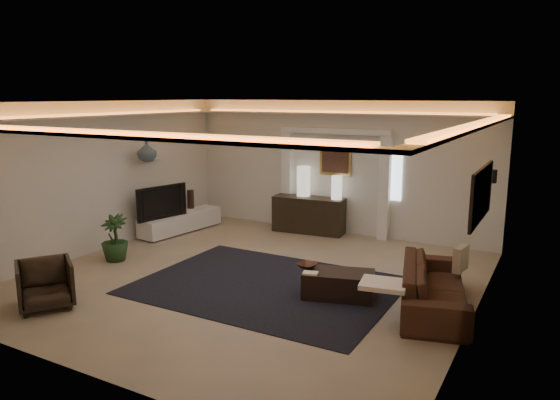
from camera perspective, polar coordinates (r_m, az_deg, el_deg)
The scene contains 33 objects.
floor at distance 8.88m, azimuth -3.04°, elevation -8.48°, with size 7.00×7.00×0.00m, color tan.
ceiling at distance 8.35m, azimuth -3.25°, elevation 10.58°, with size 7.00×7.00×0.00m, color white.
wall_back at distance 11.57m, azimuth 6.11°, elevation 3.54°, with size 7.00×7.00×0.00m, color silver.
wall_front at distance 5.91m, azimuth -21.51°, elevation -4.77°, with size 7.00×7.00×0.00m, color silver.
wall_left at distance 10.75m, azimuth -19.17°, elevation 2.38°, with size 7.00×7.00×0.00m, color silver.
wall_right at distance 7.30m, azimuth 20.84°, elevation -1.74°, with size 7.00×7.00×0.00m, color silver.
cove_soffit at distance 8.36m, azimuth -3.23°, elevation 8.66°, with size 7.00×7.00×0.04m, color silver.
daylight_slit at distance 11.12m, azimuth 12.48°, elevation 2.50°, with size 0.25×0.03×1.00m, color white.
area_rug at distance 8.52m, azimuth -1.45°, elevation -9.30°, with size 4.00×3.00×0.01m, color black.
pilaster_left at distance 12.03m, azimuth 0.83°, elevation 2.21°, with size 0.22×0.20×2.20m, color silver.
pilaster_right at distance 11.14m, azimuth 11.32°, elevation 1.26°, with size 0.22×0.20×2.20m, color silver.
alcove_header at distance 11.40m, azimuth 6.00°, elevation 7.47°, with size 2.52×0.20×0.12m, color silver.
painting_frame at distance 11.52m, azimuth 6.07°, elevation 4.51°, with size 0.74×0.04×0.74m, color tan.
painting_canvas at distance 11.50m, azimuth 6.02°, elevation 4.50°, with size 0.62×0.02×0.62m, color #4C2D1E.
art_panel_frame at distance 7.55m, azimuth 21.08°, elevation 0.59°, with size 0.04×1.64×0.74m, color black.
art_panel_gold at distance 7.55m, azimuth 20.90°, elevation 0.61°, with size 0.02×1.50×0.62m, color tan.
wall_sconce at distance 9.43m, azimuth 22.19°, elevation 2.40°, with size 0.12×0.12×0.22m, color black.
wall_niche at distance 11.65m, azimuth -13.93°, elevation 4.32°, with size 0.10×0.55×0.04m, color silver.
console at distance 11.64m, azimuth 3.14°, elevation -1.62°, with size 1.58×0.49×0.79m, color black.
lamp_left at distance 11.68m, azimuth 2.58°, elevation 1.88°, with size 0.30×0.30×0.66m, color beige.
lamp_right at distance 11.35m, azimuth 6.20°, elevation 1.55°, with size 0.23×0.23×0.51m, color white.
media_ledge at distance 11.94m, azimuth -10.74°, elevation -2.34°, with size 0.52×2.08×0.39m, color silver.
tv at distance 11.50m, azimuth -13.09°, elevation -0.01°, with size 0.16×1.23×0.71m, color black.
figurine at distance 12.34m, azimuth -9.71°, elevation 0.11°, with size 0.16×0.16×0.43m, color #2F211A.
ginger_jar at distance 11.14m, azimuth -14.29°, elevation 5.16°, with size 0.39×0.39×0.41m, color slate.
plant at distance 10.12m, azimuth -17.56°, elevation -3.96°, with size 0.48×0.48×0.86m, color #203C1A.
sofa at distance 7.90m, azimuth 16.44°, elevation -9.00°, with size 0.88×2.25×0.66m, color #47331E.
throw_blanket at distance 7.15m, azimuth 11.19°, elevation -8.99°, with size 0.60×0.49×0.07m, color white.
throw_pillow at distance 8.53m, azimuth 19.07°, elevation -6.05°, with size 0.12×0.39×0.39m, color tan.
coffee_table at distance 8.06m, azimuth 6.37°, elevation -9.10°, with size 1.06×0.58×0.39m, color black.
bowl at distance 8.12m, azimuth 2.94°, elevation -7.08°, with size 0.30×0.30×0.07m, color #3D2117.
magazine at distance 7.86m, azimuth 3.33°, elevation -7.87°, with size 0.22×0.16×0.03m, color #F5E8BD.
armchair at distance 8.32m, azimuth -24.19°, elevation -8.37°, with size 0.73×0.76×0.69m, color black.
Camera 1 is at (4.45, -7.07, 3.01)m, focal length 33.60 mm.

